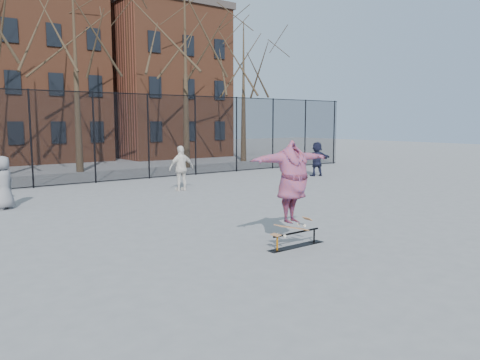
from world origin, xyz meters
TOP-DOWN VIEW (x-y plane):
  - ground at (0.00, 0.00)m, footprint 100.00×100.00m
  - skate_rail at (0.82, -0.00)m, footprint 1.50×0.23m
  - skateboard at (0.68, -0.00)m, footprint 0.93×0.22m
  - skater at (0.68, -0.00)m, footprint 2.18×0.62m
  - bystander_white at (3.05, 8.69)m, footprint 1.06×0.50m
  - bystander_navy at (10.92, 8.92)m, footprint 1.66×0.98m
  - bystander_extra at (-3.31, 8.65)m, footprint 0.97×0.89m
  - fence at (-0.01, 13.00)m, footprint 34.03×0.07m
  - tree_row at (-0.25, 17.15)m, footprint 33.66×7.46m
  - rowhouses at (0.72, 26.00)m, footprint 29.00×7.00m

SIDE VIEW (x-z plane):
  - ground at x=0.00m, z-range 0.00..0.00m
  - skate_rail at x=0.82m, z-range -0.04..0.29m
  - skateboard at x=0.68m, z-range 0.33..0.44m
  - bystander_extra at x=-3.31m, z-range 0.00..1.66m
  - bystander_navy at x=10.92m, z-range 0.00..1.70m
  - bystander_white at x=3.05m, z-range 0.00..1.77m
  - skater at x=0.68m, z-range 0.44..2.21m
  - fence at x=-0.01m, z-range 0.05..4.05m
  - rowhouses at x=0.72m, z-range -0.44..12.56m
  - tree_row at x=-0.25m, z-range 2.02..12.69m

